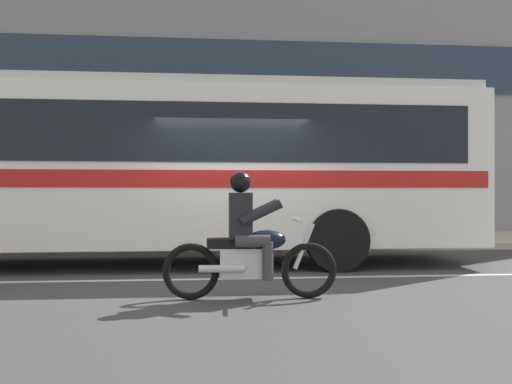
{
  "coord_description": "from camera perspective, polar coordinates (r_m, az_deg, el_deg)",
  "views": [
    {
      "loc": [
        -0.55,
        -9.19,
        1.3
      ],
      "look_at": [
        0.34,
        -0.45,
        1.32
      ],
      "focal_mm": 39.89,
      "sensor_mm": 36.0,
      "label": 1
    }
  ],
  "objects": [
    {
      "name": "ground_plane",
      "position": [
        9.3,
        -2.38,
        -8.15
      ],
      "size": [
        60.0,
        60.0,
        0.0
      ],
      "primitive_type": "plane",
      "color": "#3D3D3F"
    },
    {
      "name": "lane_center_stripe",
      "position": [
        8.7,
        -2.14,
        -8.67
      ],
      "size": [
        26.6,
        0.14,
        0.01
      ],
      "primitive_type": "cube",
      "color": "silver",
      "rests_on": "ground_plane"
    },
    {
      "name": "sidewalk_curb",
      "position": [
        14.35,
        -3.59,
        -5.01
      ],
      "size": [
        28.0,
        3.8,
        0.15
      ],
      "primitive_type": "cube",
      "color": "#B7B2A8",
      "rests_on": "ground_plane"
    },
    {
      "name": "transit_bus",
      "position": [
        10.45,
        -11.23,
        3.09
      ],
      "size": [
        11.92,
        2.65,
        3.22
      ],
      "color": "white",
      "rests_on": "ground_plane"
    },
    {
      "name": "motorcycle_with_rider",
      "position": [
        7.0,
        -0.7,
        -5.39
      ],
      "size": [
        2.14,
        0.64,
        1.56
      ],
      "color": "black",
      "rests_on": "ground_plane"
    }
  ]
}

